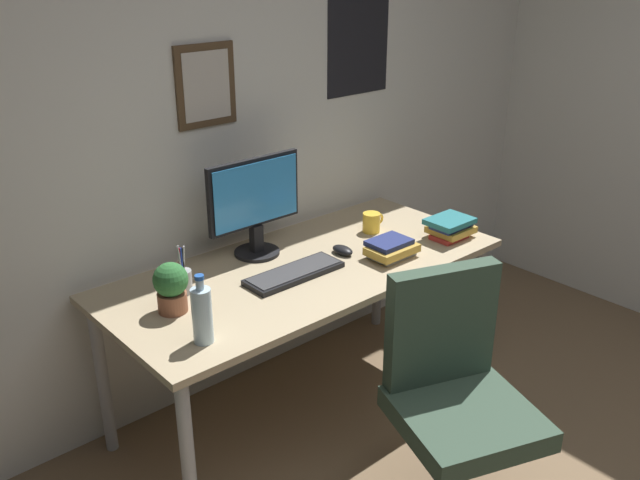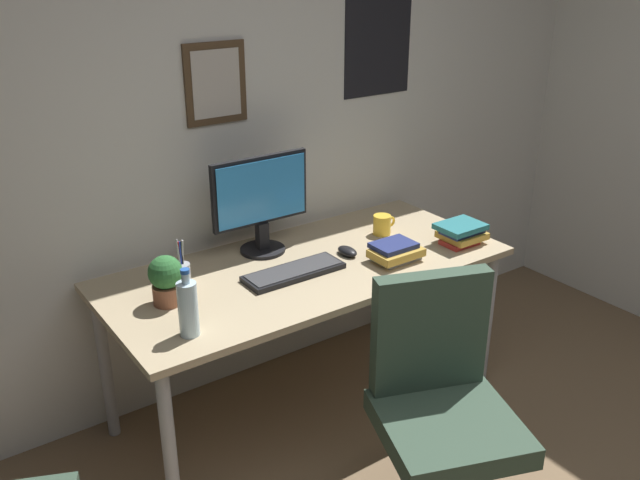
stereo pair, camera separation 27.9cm
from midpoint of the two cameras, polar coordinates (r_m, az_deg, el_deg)
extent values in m
cube|color=silver|center=(3.08, -4.51, 10.37)|extent=(4.40, 0.08, 2.60)
cube|color=#4C3823|center=(2.96, -5.97, 12.78)|extent=(0.28, 0.02, 0.34)
cube|color=beige|center=(2.95, -5.87, 12.75)|extent=(0.22, 0.00, 0.28)
cube|color=black|center=(3.45, 7.27, 16.39)|extent=(0.40, 0.01, 0.56)
cube|color=tan|center=(2.93, 1.60, -2.40)|extent=(1.73, 0.78, 0.03)
cylinder|color=#9EA0A5|center=(2.54, -9.17, -17.12)|extent=(0.05, 0.05, 0.70)
cylinder|color=#9EA0A5|center=(3.40, 16.01, -6.46)|extent=(0.05, 0.05, 0.70)
cylinder|color=#9EA0A5|center=(3.04, -14.88, -10.12)|extent=(0.05, 0.05, 0.70)
cylinder|color=#9EA0A5|center=(3.79, 8.35, -2.57)|extent=(0.05, 0.05, 0.70)
cube|color=#334738|center=(2.50, 13.86, -14.96)|extent=(0.59, 0.59, 0.08)
cube|color=#334738|center=(2.50, 12.31, -7.50)|extent=(0.42, 0.21, 0.45)
cylinder|color=black|center=(2.99, 12.09, -18.33)|extent=(0.05, 0.05, 0.04)
cylinder|color=black|center=(3.05, -2.18, -0.85)|extent=(0.20, 0.20, 0.01)
cube|color=black|center=(3.02, -2.20, 0.32)|extent=(0.05, 0.04, 0.12)
cube|color=black|center=(2.95, -2.31, 4.11)|extent=(0.46, 0.02, 0.30)
cube|color=#338CD8|center=(2.94, -2.10, 4.01)|extent=(0.43, 0.00, 0.27)
cube|color=black|center=(2.83, 0.63, -2.75)|extent=(0.43, 0.15, 0.02)
cube|color=#38383A|center=(2.82, 0.63, -2.52)|extent=(0.41, 0.13, 0.00)
ellipsoid|color=black|center=(3.02, 4.93, -0.99)|extent=(0.06, 0.11, 0.04)
cylinder|color=silver|center=(2.39, -7.62, -5.79)|extent=(0.07, 0.07, 0.20)
cylinder|color=silver|center=(2.33, -7.77, -3.21)|extent=(0.03, 0.03, 0.04)
cylinder|color=#2659B2|center=(2.32, -7.80, -2.66)|extent=(0.03, 0.03, 0.01)
cylinder|color=yellow|center=(3.24, 7.62, 1.20)|extent=(0.08, 0.08, 0.09)
torus|color=yellow|center=(3.28, 8.32, 1.48)|extent=(0.05, 0.01, 0.05)
cylinder|color=brown|center=(2.63, -9.61, -4.54)|extent=(0.11, 0.11, 0.07)
sphere|color=#2D6B33|center=(2.59, -9.74, -2.73)|extent=(0.13, 0.13, 0.13)
ellipsoid|color=#287A38|center=(2.60, -10.61, -2.33)|extent=(0.07, 0.08, 0.02)
ellipsoid|color=#287A38|center=(2.62, -9.40, -2.18)|extent=(0.07, 0.08, 0.02)
ellipsoid|color=#287A38|center=(2.55, -10.00, -2.69)|extent=(0.08, 0.07, 0.02)
cylinder|color=#9EA0A5|center=(2.75, -8.57, -2.96)|extent=(0.07, 0.07, 0.09)
cylinder|color=#263FBF|center=(2.72, -8.62, -1.47)|extent=(0.01, 0.01, 0.13)
cylinder|color=red|center=(2.72, -8.78, -1.47)|extent=(0.01, 0.01, 0.13)
cylinder|color=black|center=(2.72, -8.52, -1.46)|extent=(0.01, 0.01, 0.13)
cylinder|color=#9EA0A5|center=(2.72, -8.48, -1.35)|extent=(0.01, 0.03, 0.14)
cylinder|color=#9EA0A5|center=(2.72, -8.78, -1.43)|extent=(0.01, 0.02, 0.14)
cube|color=gray|center=(3.00, 9.00, -1.48)|extent=(0.19, 0.13, 0.02)
cube|color=gold|center=(2.97, 9.02, -1.12)|extent=(0.22, 0.14, 0.03)
cube|color=navy|center=(2.97, 8.81, -0.50)|extent=(0.18, 0.14, 0.02)
cube|color=#B22D28|center=(3.21, 13.95, -0.22)|extent=(0.16, 0.11, 0.02)
cube|color=gold|center=(3.22, 14.16, 0.35)|extent=(0.19, 0.17, 0.03)
cube|color=navy|center=(3.20, 14.19, 0.70)|extent=(0.19, 0.12, 0.02)
cube|color=#26727A|center=(3.19, 14.05, 1.04)|extent=(0.20, 0.16, 0.02)
camera|label=1|loc=(0.14, -87.14, 1.22)|focal=38.58mm
camera|label=2|loc=(0.14, 92.86, -1.22)|focal=38.58mm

